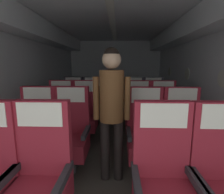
# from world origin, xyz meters

# --- Properties ---
(ground) EXTENTS (3.62, 7.25, 0.02)m
(ground) POSITION_xyz_m (0.00, 3.43, -0.01)
(ground) COLOR #3D3833
(fuselage_shell) EXTENTS (3.50, 6.90, 2.33)m
(fuselage_shell) POSITION_xyz_m (0.00, 3.69, 1.69)
(fuselage_shell) COLOR silver
(fuselage_shell) RESTS_ON ground
(seat_a_left_aisle) EXTENTS (0.49, 0.51, 1.11)m
(seat_a_left_aisle) POSITION_xyz_m (-0.51, 1.34, 0.47)
(seat_a_left_aisle) COLOR #38383D
(seat_a_left_aisle) RESTS_ON ground
(seat_a_right_window) EXTENTS (0.49, 0.51, 1.11)m
(seat_a_right_window) POSITION_xyz_m (0.49, 1.34, 0.47)
(seat_a_right_window) COLOR #38383D
(seat_a_right_window) RESTS_ON ground
(seat_b_left_window) EXTENTS (0.49, 0.51, 1.11)m
(seat_b_left_window) POSITION_xyz_m (-0.96, 2.28, 0.47)
(seat_b_left_window) COLOR #38383D
(seat_b_left_window) RESTS_ON ground
(seat_b_left_aisle) EXTENTS (0.49, 0.51, 1.11)m
(seat_b_left_aisle) POSITION_xyz_m (-0.51, 2.30, 0.47)
(seat_b_left_aisle) COLOR #38383D
(seat_b_left_aisle) RESTS_ON ground
(seat_b_right_aisle) EXTENTS (0.49, 0.51, 1.11)m
(seat_b_right_aisle) POSITION_xyz_m (0.97, 2.28, 0.47)
(seat_b_right_aisle) COLOR #38383D
(seat_b_right_aisle) RESTS_ON ground
(seat_b_right_window) EXTENTS (0.49, 0.51, 1.11)m
(seat_b_right_window) POSITION_xyz_m (0.49, 2.28, 0.47)
(seat_b_right_window) COLOR #38383D
(seat_b_right_window) RESTS_ON ground
(seat_c_left_window) EXTENTS (0.49, 0.51, 1.11)m
(seat_c_left_window) POSITION_xyz_m (-0.95, 3.26, 0.47)
(seat_c_left_window) COLOR #38383D
(seat_c_left_window) RESTS_ON ground
(seat_c_left_aisle) EXTENTS (0.49, 0.51, 1.11)m
(seat_c_left_aisle) POSITION_xyz_m (-0.50, 3.25, 0.47)
(seat_c_left_aisle) COLOR #38383D
(seat_c_left_aisle) RESTS_ON ground
(seat_c_right_aisle) EXTENTS (0.49, 0.51, 1.11)m
(seat_c_right_aisle) POSITION_xyz_m (0.96, 3.25, 0.47)
(seat_c_right_aisle) COLOR #38383D
(seat_c_right_aisle) RESTS_ON ground
(seat_c_right_window) EXTENTS (0.49, 0.51, 1.11)m
(seat_c_right_window) POSITION_xyz_m (0.50, 3.25, 0.47)
(seat_c_right_window) COLOR #38383D
(seat_c_right_window) RESTS_ON ground
(seat_d_left_window) EXTENTS (0.49, 0.51, 1.11)m
(seat_d_left_window) POSITION_xyz_m (-0.97, 4.21, 0.47)
(seat_d_left_window) COLOR #38383D
(seat_d_left_window) RESTS_ON ground
(seat_d_left_aisle) EXTENTS (0.49, 0.51, 1.11)m
(seat_d_left_aisle) POSITION_xyz_m (-0.49, 4.21, 0.47)
(seat_d_left_aisle) COLOR #38383D
(seat_d_left_aisle) RESTS_ON ground
(seat_d_right_aisle) EXTENTS (0.49, 0.51, 1.11)m
(seat_d_right_aisle) POSITION_xyz_m (0.96, 4.20, 0.47)
(seat_d_right_aisle) COLOR #38383D
(seat_d_right_aisle) RESTS_ON ground
(seat_d_right_window) EXTENTS (0.49, 0.51, 1.11)m
(seat_d_right_window) POSITION_xyz_m (0.50, 4.22, 0.47)
(seat_d_right_window) COLOR #38383D
(seat_d_right_window) RESTS_ON ground
(flight_attendant) EXTENTS (0.43, 0.28, 1.58)m
(flight_attendant) POSITION_xyz_m (0.05, 2.07, 0.97)
(flight_attendant) COLOR black
(flight_attendant) RESTS_ON ground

